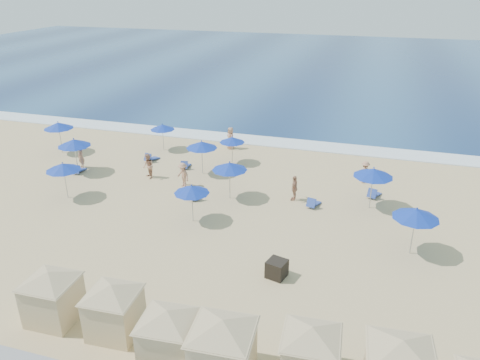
{
  "coord_description": "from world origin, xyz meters",
  "views": [
    {
      "loc": [
        8.99,
        -21.79,
        13.23
      ],
      "look_at": [
        1.53,
        3.0,
        1.83
      ],
      "focal_mm": 35.0,
      "sensor_mm": 36.0,
      "label": 1
    }
  ],
  "objects_px": {
    "beachgoer_2": "(294,188)",
    "beachgoer_5": "(183,175)",
    "umbrella_5": "(192,189)",
    "beachgoer_3": "(365,172)",
    "beachgoer_0": "(81,156)",
    "umbrella_3": "(162,127)",
    "cabana_3": "(223,341)",
    "umbrella_6": "(232,140)",
    "beachgoer_1": "(148,166)",
    "umbrella_1": "(74,143)",
    "umbrella_8": "(373,173)",
    "cabana_1": "(113,303)",
    "umbrella_7": "(230,166)",
    "umbrella_2": "(63,167)",
    "umbrella_0": "(58,125)",
    "cabana_4": "(311,347)",
    "trash_bin": "(277,269)",
    "cabana_2": "(168,329)",
    "umbrella_4": "(202,145)",
    "beachgoer_4": "(231,138)",
    "cabana_0": "(51,290)",
    "umbrella_9": "(416,214)"
  },
  "relations": [
    {
      "from": "cabana_3",
      "to": "beachgoer_1",
      "type": "bearing_deg",
      "value": 124.88
    },
    {
      "from": "cabana_4",
      "to": "cabana_3",
      "type": "bearing_deg",
      "value": -165.13
    },
    {
      "from": "cabana_3",
      "to": "cabana_1",
      "type": "bearing_deg",
      "value": 169.3
    },
    {
      "from": "cabana_1",
      "to": "beachgoer_3",
      "type": "bearing_deg",
      "value": 64.27
    },
    {
      "from": "cabana_1",
      "to": "umbrella_1",
      "type": "distance_m",
      "value": 17.99
    },
    {
      "from": "beachgoer_0",
      "to": "umbrella_3",
      "type": "bearing_deg",
      "value": 83.58
    },
    {
      "from": "umbrella_0",
      "to": "beachgoer_5",
      "type": "relative_size",
      "value": 1.54
    },
    {
      "from": "umbrella_3",
      "to": "beachgoer_4",
      "type": "bearing_deg",
      "value": 19.94
    },
    {
      "from": "umbrella_8",
      "to": "beachgoer_3",
      "type": "relative_size",
      "value": 1.73
    },
    {
      "from": "umbrella_0",
      "to": "beachgoer_4",
      "type": "bearing_deg",
      "value": 20.72
    },
    {
      "from": "umbrella_2",
      "to": "beachgoer_0",
      "type": "bearing_deg",
      "value": 114.04
    },
    {
      "from": "cabana_2",
      "to": "cabana_4",
      "type": "distance_m",
      "value": 5.13
    },
    {
      "from": "umbrella_7",
      "to": "beachgoer_0",
      "type": "distance_m",
      "value": 12.36
    },
    {
      "from": "umbrella_7",
      "to": "umbrella_8",
      "type": "height_order",
      "value": "umbrella_8"
    },
    {
      "from": "cabana_1",
      "to": "umbrella_8",
      "type": "height_order",
      "value": "umbrella_8"
    },
    {
      "from": "umbrella_0",
      "to": "umbrella_6",
      "type": "relative_size",
      "value": 1.2
    },
    {
      "from": "trash_bin",
      "to": "umbrella_6",
      "type": "distance_m",
      "value": 14.93
    },
    {
      "from": "umbrella_4",
      "to": "beachgoer_5",
      "type": "relative_size",
      "value": 1.49
    },
    {
      "from": "umbrella_3",
      "to": "beachgoer_0",
      "type": "bearing_deg",
      "value": -127.92
    },
    {
      "from": "cabana_1",
      "to": "umbrella_4",
      "type": "height_order",
      "value": "same"
    },
    {
      "from": "cabana_2",
      "to": "beachgoer_0",
      "type": "distance_m",
      "value": 21.17
    },
    {
      "from": "trash_bin",
      "to": "umbrella_3",
      "type": "relative_size",
      "value": 0.39
    },
    {
      "from": "umbrella_6",
      "to": "beachgoer_1",
      "type": "relative_size",
      "value": 1.23
    },
    {
      "from": "umbrella_5",
      "to": "umbrella_8",
      "type": "bearing_deg",
      "value": 25.67
    },
    {
      "from": "beachgoer_2",
      "to": "umbrella_2",
      "type": "bearing_deg",
      "value": -70.94
    },
    {
      "from": "cabana_3",
      "to": "umbrella_8",
      "type": "distance_m",
      "value": 15.82
    },
    {
      "from": "cabana_1",
      "to": "umbrella_7",
      "type": "relative_size",
      "value": 1.59
    },
    {
      "from": "umbrella_6",
      "to": "umbrella_9",
      "type": "relative_size",
      "value": 0.82
    },
    {
      "from": "cabana_1",
      "to": "umbrella_3",
      "type": "xyz_separation_m",
      "value": [
        -7.44,
        20.17,
        0.49
      ]
    },
    {
      "from": "umbrella_3",
      "to": "umbrella_5",
      "type": "height_order",
      "value": "umbrella_5"
    },
    {
      "from": "umbrella_2",
      "to": "beachgoer_1",
      "type": "xyz_separation_m",
      "value": [
        3.56,
        4.42,
        -1.26
      ]
    },
    {
      "from": "umbrella_5",
      "to": "beachgoer_3",
      "type": "xyz_separation_m",
      "value": [
        9.27,
        8.54,
        -1.24
      ]
    },
    {
      "from": "beachgoer_2",
      "to": "beachgoer_5",
      "type": "distance_m",
      "value": 7.59
    },
    {
      "from": "cabana_1",
      "to": "umbrella_3",
      "type": "distance_m",
      "value": 21.5
    },
    {
      "from": "cabana_3",
      "to": "beachgoer_5",
      "type": "xyz_separation_m",
      "value": [
        -7.86,
        14.82,
        -0.76
      ]
    },
    {
      "from": "beachgoer_1",
      "to": "cabana_2",
      "type": "bearing_deg",
      "value": -16.79
    },
    {
      "from": "beachgoer_2",
      "to": "cabana_4",
      "type": "bearing_deg",
      "value": 16.27
    },
    {
      "from": "umbrella_5",
      "to": "beachgoer_3",
      "type": "height_order",
      "value": "umbrella_5"
    },
    {
      "from": "cabana_1",
      "to": "umbrella_9",
      "type": "xyz_separation_m",
      "value": [
        11.5,
        9.55,
        0.86
      ]
    },
    {
      "from": "umbrella_2",
      "to": "beachgoer_5",
      "type": "xyz_separation_m",
      "value": [
        6.47,
        3.79,
        -1.3
      ]
    },
    {
      "from": "cabana_0",
      "to": "umbrella_4",
      "type": "distance_m",
      "value": 16.44
    },
    {
      "from": "umbrella_7",
      "to": "beachgoer_0",
      "type": "relative_size",
      "value": 1.4
    },
    {
      "from": "umbrella_6",
      "to": "beachgoer_4",
      "type": "bearing_deg",
      "value": 109.98
    },
    {
      "from": "beachgoer_2",
      "to": "cabana_2",
      "type": "bearing_deg",
      "value": -3.73
    },
    {
      "from": "cabana_2",
      "to": "beachgoer_3",
      "type": "bearing_deg",
      "value": 72.31
    },
    {
      "from": "umbrella_0",
      "to": "umbrella_6",
      "type": "bearing_deg",
      "value": 7.1
    },
    {
      "from": "umbrella_2",
      "to": "umbrella_8",
      "type": "bearing_deg",
      "value": 12.5
    },
    {
      "from": "umbrella_0",
      "to": "umbrella_3",
      "type": "relative_size",
      "value": 1.17
    },
    {
      "from": "umbrella_1",
      "to": "umbrella_8",
      "type": "relative_size",
      "value": 0.97
    },
    {
      "from": "umbrella_7",
      "to": "beachgoer_3",
      "type": "height_order",
      "value": "umbrella_7"
    }
  ]
}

